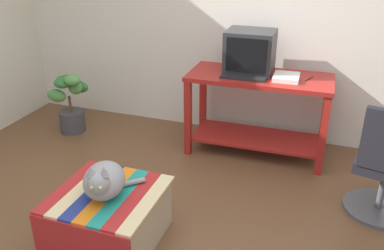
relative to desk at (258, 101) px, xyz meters
name	(u,v)px	position (x,y,z in m)	size (l,w,h in m)	color
ground_plane	(155,249)	(-0.35, -1.60, -0.52)	(14.00, 14.00, 0.00)	brown
back_wall	(236,6)	(-0.35, 0.45, 0.78)	(8.00, 0.10, 2.60)	silver
desk	(258,101)	(0.00, 0.00, 0.00)	(1.30, 0.59, 0.78)	maroon
tv_monitor	(250,52)	(-0.12, 0.07, 0.44)	(0.44, 0.38, 0.38)	#28282B
keyboard	(244,77)	(-0.12, -0.13, 0.26)	(0.40, 0.15, 0.02)	black
book	(286,77)	(0.24, -0.04, 0.27)	(0.22, 0.25, 0.04)	white
ottoman_with_blanket	(109,216)	(-0.69, -1.60, -0.33)	(0.69, 0.69, 0.37)	tan
cat	(104,181)	(-0.68, -1.63, -0.03)	(0.37, 0.44, 0.29)	gray
potted_plant	(70,102)	(-1.94, -0.20, -0.19)	(0.43, 0.31, 0.67)	#3D3D42
pen	(309,79)	(0.43, 0.04, 0.26)	(0.01, 0.01, 0.14)	black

